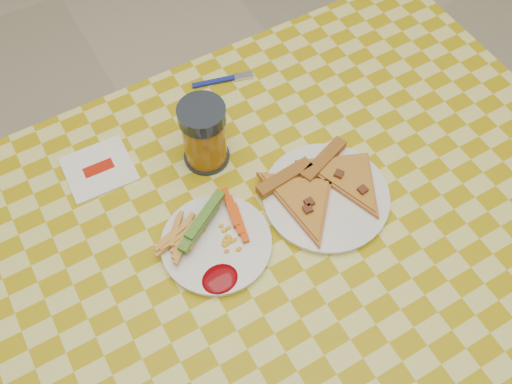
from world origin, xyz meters
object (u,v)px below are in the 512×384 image
(plate_right, at_px, (326,197))
(drink_glass, at_px, (204,135))
(table, at_px, (272,242))
(plate_left, at_px, (216,244))

(plate_right, bearing_deg, drink_glass, 127.06)
(plate_right, height_order, drink_glass, drink_glass)
(table, height_order, drink_glass, drink_glass)
(plate_left, bearing_deg, drink_glass, 67.65)
(table, bearing_deg, drink_glass, 100.46)
(table, bearing_deg, plate_left, 173.57)
(table, xyz_separation_m, drink_glass, (-0.04, 0.19, 0.14))
(plate_left, height_order, drink_glass, drink_glass)
(table, relative_size, plate_right, 5.51)
(plate_left, relative_size, plate_right, 0.83)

